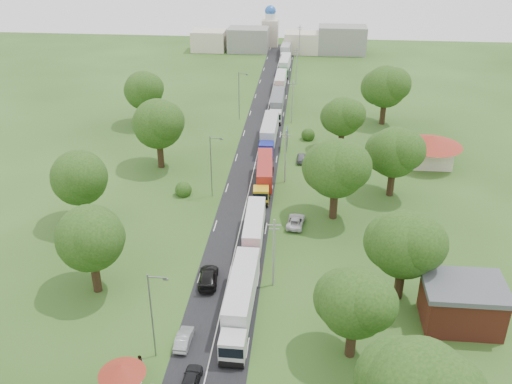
# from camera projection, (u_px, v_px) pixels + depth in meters

# --- Properties ---
(ground) EXTENTS (260.00, 260.00, 0.00)m
(ground) POSITION_uv_depth(u_px,v_px,m) (235.00, 251.00, 74.78)
(ground) COLOR #264416
(ground) RESTS_ON ground
(road) EXTENTS (8.00, 200.00, 0.04)m
(road) POSITION_uv_depth(u_px,v_px,m) (251.00, 183.00, 92.49)
(road) COLOR black
(road) RESTS_ON ground
(guard_booth) EXTENTS (4.40, 4.40, 3.45)m
(guard_booth) POSITION_uv_depth(u_px,v_px,m) (122.00, 375.00, 52.26)
(guard_booth) COLOR beige
(guard_booth) RESTS_ON ground
(info_sign) EXTENTS (0.12, 3.10, 4.10)m
(info_sign) POSITION_uv_depth(u_px,v_px,m) (287.00, 134.00, 103.96)
(info_sign) COLOR slate
(info_sign) RESTS_ON ground
(pole_1) EXTENTS (1.60, 0.24, 9.00)m
(pole_1) POSITION_uv_depth(u_px,v_px,m) (274.00, 252.00, 65.98)
(pole_1) COLOR gray
(pole_1) RESTS_ON ground
(pole_2) EXTENTS (1.60, 0.24, 9.00)m
(pole_2) POSITION_uv_depth(u_px,v_px,m) (285.00, 156.00, 90.77)
(pole_2) COLOR gray
(pole_2) RESTS_ON ground
(pole_3) EXTENTS (1.60, 0.24, 9.00)m
(pole_3) POSITION_uv_depth(u_px,v_px,m) (292.00, 101.00, 115.57)
(pole_3) COLOR gray
(pole_3) RESTS_ON ground
(pole_4) EXTENTS (1.60, 0.24, 9.00)m
(pole_4) POSITION_uv_depth(u_px,v_px,m) (296.00, 65.00, 140.36)
(pole_4) COLOR gray
(pole_4) RESTS_ON ground
(pole_5) EXTENTS (1.60, 0.24, 9.00)m
(pole_5) POSITION_uv_depth(u_px,v_px,m) (300.00, 40.00, 165.15)
(pole_5) COLOR gray
(pole_5) RESTS_ON ground
(lamp_0) EXTENTS (2.03, 0.22, 10.00)m
(lamp_0) POSITION_uv_depth(u_px,v_px,m) (153.00, 312.00, 54.99)
(lamp_0) COLOR slate
(lamp_0) RESTS_ON ground
(lamp_1) EXTENTS (2.03, 0.22, 10.00)m
(lamp_1) POSITION_uv_depth(u_px,v_px,m) (212.00, 164.00, 85.98)
(lamp_1) COLOR slate
(lamp_1) RESTS_ON ground
(lamp_2) EXTENTS (2.03, 0.22, 10.00)m
(lamp_2) POSITION_uv_depth(u_px,v_px,m) (240.00, 94.00, 116.97)
(lamp_2) COLOR slate
(lamp_2) RESTS_ON ground
(tree_2) EXTENTS (8.00, 8.00, 10.10)m
(tree_2) POSITION_uv_depth(u_px,v_px,m) (355.00, 302.00, 54.78)
(tree_2) COLOR #382616
(tree_2) RESTS_ON ground
(tree_3) EXTENTS (8.80, 8.80, 11.07)m
(tree_3) POSITION_uv_depth(u_px,v_px,m) (404.00, 244.00, 62.86)
(tree_3) COLOR #382616
(tree_3) RESTS_ON ground
(tree_4) EXTENTS (9.60, 9.60, 12.05)m
(tree_4) POSITION_uv_depth(u_px,v_px,m) (336.00, 168.00, 79.11)
(tree_4) COLOR #382616
(tree_4) RESTS_ON ground
(tree_5) EXTENTS (8.80, 8.80, 11.07)m
(tree_5) POSITION_uv_depth(u_px,v_px,m) (394.00, 152.00, 85.71)
(tree_5) COLOR #382616
(tree_5) RESTS_ON ground
(tree_6) EXTENTS (8.00, 8.00, 10.10)m
(tree_6) POSITION_uv_depth(u_px,v_px,m) (343.00, 116.00, 101.63)
(tree_6) COLOR #382616
(tree_6) RESTS_ON ground
(tree_7) EXTENTS (9.60, 9.60, 12.05)m
(tree_7) POSITION_uv_depth(u_px,v_px,m) (386.00, 86.00, 113.60)
(tree_7) COLOR #382616
(tree_7) RESTS_ON ground
(tree_10) EXTENTS (8.80, 8.80, 11.07)m
(tree_10) POSITION_uv_depth(u_px,v_px,m) (90.00, 237.00, 64.02)
(tree_10) COLOR #382616
(tree_10) RESTS_ON ground
(tree_11) EXTENTS (8.80, 8.80, 11.07)m
(tree_11) POSITION_uv_depth(u_px,v_px,m) (79.00, 177.00, 77.89)
(tree_11) COLOR #382616
(tree_11) RESTS_ON ground
(tree_12) EXTENTS (9.60, 9.60, 12.05)m
(tree_12) POSITION_uv_depth(u_px,v_px,m) (158.00, 123.00, 94.83)
(tree_12) COLOR #382616
(tree_12) RESTS_ON ground
(tree_13) EXTENTS (8.80, 8.80, 11.07)m
(tree_13) POSITION_uv_depth(u_px,v_px,m) (144.00, 90.00, 113.48)
(tree_13) COLOR #382616
(tree_13) RESTS_ON ground
(house_brick) EXTENTS (8.60, 6.60, 5.20)m
(house_brick) POSITION_uv_depth(u_px,v_px,m) (462.00, 304.00, 60.76)
(house_brick) COLOR maroon
(house_brick) RESTS_ON ground
(house_cream) EXTENTS (10.08, 10.08, 5.80)m
(house_cream) POSITION_uv_depth(u_px,v_px,m) (431.00, 146.00, 97.16)
(house_cream) COLOR beige
(house_cream) RESTS_ON ground
(distant_town) EXTENTS (52.00, 8.00, 8.00)m
(distant_town) POSITION_uv_depth(u_px,v_px,m) (284.00, 40.00, 170.53)
(distant_town) COLOR gray
(distant_town) RESTS_ON ground
(church) EXTENTS (5.00, 5.00, 12.30)m
(church) POSITION_uv_depth(u_px,v_px,m) (270.00, 28.00, 177.14)
(church) COLOR beige
(church) RESTS_ON ground
(truck_0) EXTENTS (2.85, 15.63, 4.33)m
(truck_0) POSITION_uv_depth(u_px,v_px,m) (241.00, 300.00, 61.90)
(truck_0) COLOR silver
(truck_0) RESTS_ON ground
(truck_1) EXTENTS (2.65, 13.82, 3.83)m
(truck_1) POSITION_uv_depth(u_px,v_px,m) (254.00, 232.00, 75.14)
(truck_1) COLOR #C01538
(truck_1) RESTS_ON ground
(truck_2) EXTENTS (3.17, 14.16, 3.91)m
(truck_2) POSITION_uv_depth(u_px,v_px,m) (264.00, 175.00, 90.58)
(truck_2) COLOR gold
(truck_2) RESTS_ON ground
(truck_3) EXTENTS (2.70, 15.37, 4.26)m
(truck_3) POSITION_uv_depth(u_px,v_px,m) (269.00, 133.00, 106.18)
(truck_3) COLOR navy
(truck_3) RESTS_ON ground
(truck_4) EXTENTS (2.60, 14.74, 4.09)m
(truck_4) POSITION_uv_depth(u_px,v_px,m) (277.00, 104.00, 121.54)
(truck_4) COLOR silver
(truck_4) RESTS_ON ground
(truck_5) EXTENTS (2.39, 13.47, 3.73)m
(truck_5) POSITION_uv_depth(u_px,v_px,m) (280.00, 83.00, 136.40)
(truck_5) COLOR red
(truck_5) RESTS_ON ground
(truck_6) EXTENTS (2.78, 13.74, 3.80)m
(truck_6) POSITION_uv_depth(u_px,v_px,m) (285.00, 65.00, 150.86)
(truck_6) COLOR #296827
(truck_6) RESTS_ON ground
(truck_7) EXTENTS (3.04, 14.37, 3.97)m
(truck_7) POSITION_uv_depth(u_px,v_px,m) (286.00, 50.00, 165.42)
(truck_7) COLOR silver
(truck_7) RESTS_ON ground
(car_lane_front) EXTENTS (1.75, 4.14, 1.40)m
(car_lane_front) POSITION_uv_depth(u_px,v_px,m) (191.00, 379.00, 53.75)
(car_lane_front) COLOR black
(car_lane_front) RESTS_ON ground
(car_lane_mid) EXTENTS (1.50, 4.06, 1.33)m
(car_lane_mid) POSITION_uv_depth(u_px,v_px,m) (184.00, 339.00, 58.79)
(car_lane_mid) COLOR gray
(car_lane_mid) RESTS_ON ground
(car_lane_rear) EXTENTS (2.72, 5.67, 1.59)m
(car_lane_rear) POSITION_uv_depth(u_px,v_px,m) (208.00, 277.00, 68.17)
(car_lane_rear) COLOR black
(car_lane_rear) RESTS_ON ground
(car_verge_near) EXTENTS (2.78, 5.12, 1.36)m
(car_verge_near) POSITION_uv_depth(u_px,v_px,m) (296.00, 221.00, 80.23)
(car_verge_near) COLOR silver
(car_verge_near) RESTS_ON ground
(car_verge_far) EXTENTS (1.73, 4.12, 1.39)m
(car_verge_far) POSITION_uv_depth(u_px,v_px,m) (302.00, 158.00, 99.96)
(car_verge_far) COLOR #5B5D63
(car_verge_far) RESTS_ON ground
(pedestrian_booth) EXTENTS (0.98, 1.03, 1.68)m
(pedestrian_booth) POSITION_uv_depth(u_px,v_px,m) (140.00, 363.00, 55.46)
(pedestrian_booth) COLOR gray
(pedestrian_booth) RESTS_ON ground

